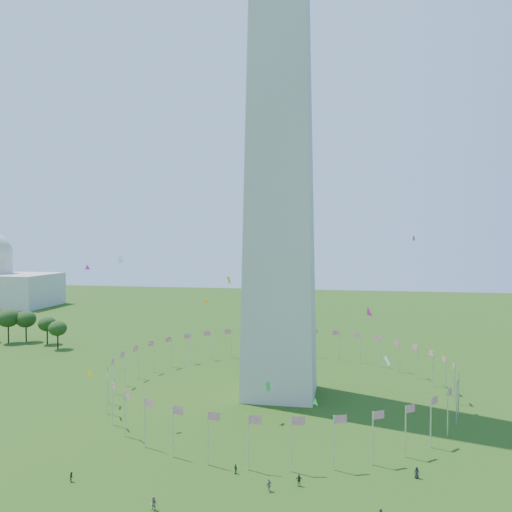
# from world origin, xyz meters

# --- Properties ---
(ground) EXTENTS (600.00, 600.00, 0.00)m
(ground) POSITION_xyz_m (0.00, 0.00, 0.00)
(ground) COLOR #20410F
(ground) RESTS_ON ground
(washington_monument) EXTENTS (16.80, 16.80, 169.00)m
(washington_monument) POSITION_xyz_m (0.00, 50.00, 84.50)
(washington_monument) COLOR beige
(washington_monument) RESTS_ON ground
(flag_ring) EXTENTS (80.24, 80.24, 9.00)m
(flag_ring) POSITION_xyz_m (-0.00, 50.00, 4.50)
(flag_ring) COLOR silver
(flag_ring) RESTS_ON ground
(crowd) EXTENTS (101.74, 72.28, 2.03)m
(crowd) POSITION_xyz_m (3.46, -1.46, 0.89)
(crowd) COLOR #262626
(crowd) RESTS_ON ground
(kites_aloft) EXTENTS (111.20, 61.64, 34.08)m
(kites_aloft) POSITION_xyz_m (1.14, 29.48, 20.01)
(kites_aloft) COLOR #CC2699
(kites_aloft) RESTS_ON ground
(tree_line_west) EXTENTS (54.93, 15.37, 12.08)m
(tree_line_west) POSITION_xyz_m (-105.96, 90.97, 5.34)
(tree_line_west) COLOR #294D19
(tree_line_west) RESTS_ON ground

